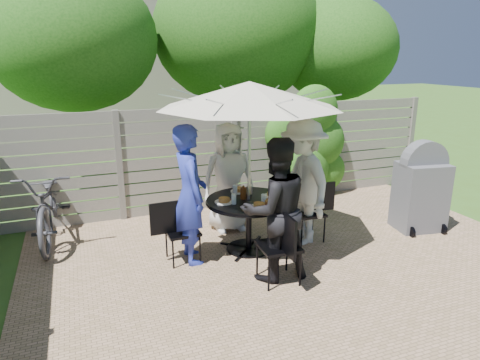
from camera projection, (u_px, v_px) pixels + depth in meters
name	position (u px, v px, depth m)	size (l,w,h in m)	color
backyard_envelope	(158.00, 58.00, 13.78)	(60.00, 60.00, 5.00)	#37581B
patio_table	(249.00, 215.00, 5.96)	(1.17, 1.17, 0.77)	black
umbrella	(249.00, 95.00, 5.50)	(2.44, 2.44, 2.36)	silver
chair_back	(226.00, 211.00, 6.90)	(0.42, 0.62, 0.86)	black
person_back	(228.00, 178.00, 6.62)	(0.84, 0.55, 1.72)	silver
chair_left	(182.00, 244.00, 5.70)	(0.64, 0.43, 0.88)	black
person_left	(190.00, 195.00, 5.56)	(0.68, 0.45, 1.86)	#2532A2
chair_front	(279.00, 261.00, 5.17)	(0.49, 0.71, 0.96)	black
person_front	(275.00, 210.00, 5.12)	(0.87, 0.68, 1.78)	black
chair_right	(308.00, 224.00, 6.37)	(0.65, 0.45, 0.88)	black
person_right	(302.00, 182.00, 6.14)	(1.20, 0.69, 1.85)	beige
plate_back	(239.00, 190.00, 6.21)	(0.26, 0.26, 0.06)	white
plate_left	(224.00, 201.00, 5.77)	(0.26, 0.26, 0.06)	white
plate_front	(259.00, 206.00, 5.57)	(0.26, 0.26, 0.06)	white
plate_right	(272.00, 195.00, 6.02)	(0.26, 0.26, 0.06)	white
plate_extra	(270.00, 203.00, 5.69)	(0.24, 0.24, 0.06)	white
glass_back	(235.00, 190.00, 6.07)	(0.07, 0.07, 0.14)	silver
glass_left	(234.00, 199.00, 5.69)	(0.07, 0.07, 0.14)	silver
glass_front	(264.00, 199.00, 5.68)	(0.07, 0.07, 0.14)	silver
syrup_jug	(243.00, 193.00, 5.90)	(0.09, 0.09, 0.16)	#59280C
coffee_cup	(249.00, 190.00, 6.11)	(0.08, 0.08, 0.12)	#C6B293
bicycle	(51.00, 203.00, 6.38)	(0.74, 2.11, 1.11)	#333338
bbq_grill	(421.00, 190.00, 6.67)	(0.78, 0.65, 1.44)	#505055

